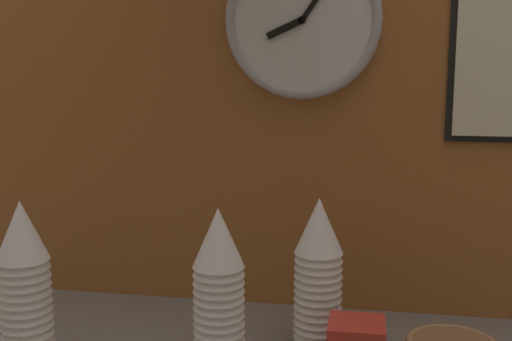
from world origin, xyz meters
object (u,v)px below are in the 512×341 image
object	(u,v)px
cup_stack_center	(219,287)
wall_clock	(303,20)
cup_stack_left	(25,285)
cup_stack_center_right	(318,272)

from	to	relation	value
cup_stack_center	wall_clock	world-z (taller)	wall_clock
cup_stack_left	wall_clock	xyz separation A→B (m)	(0.42, 0.33, 0.44)
cup_stack_left	cup_stack_center_right	xyz separation A→B (m)	(0.47, 0.17, -0.01)
cup_stack_center_right	wall_clock	size ratio (longest dim) A/B	0.89
wall_clock	cup_stack_left	bearing A→B (deg)	-141.60
cup_stack_left	cup_stack_center	xyz separation A→B (m)	(0.31, 0.06, -0.01)
wall_clock	cup_stack_center	bearing A→B (deg)	-111.65
cup_stack_center	cup_stack_center_right	bearing A→B (deg)	33.93
cup_stack_left	wall_clock	bearing A→B (deg)	38.40
cup_stack_center_right	wall_clock	world-z (taller)	wall_clock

